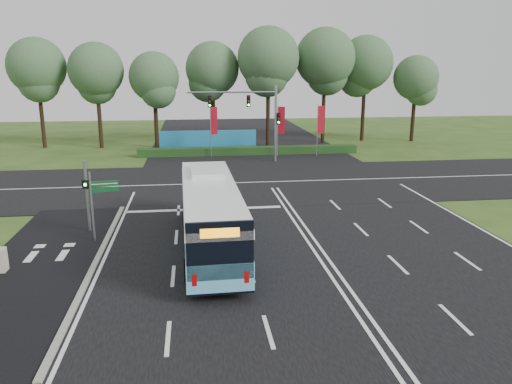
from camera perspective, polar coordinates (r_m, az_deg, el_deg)
The scene contains 15 objects.
ground at distance 26.83m, azimuth 5.18°, elevation -4.64°, with size 120.00×120.00×0.00m, color #2C4818.
road_main at distance 26.82m, azimuth 5.18°, elevation -4.60°, with size 20.00×120.00×0.04m, color black.
road_cross at distance 38.19m, azimuth 1.34°, elevation 1.13°, with size 120.00×14.00×0.05m, color black.
bike_path at distance 24.41m, azimuth -23.39°, elevation -7.66°, with size 5.00×18.00×0.06m, color black.
kerb_strip at distance 23.83m, azimuth -17.80°, elevation -7.60°, with size 0.25×18.00×0.12m, color gray.
city_bus at distance 23.96m, azimuth -5.24°, elevation -2.56°, with size 2.83×12.16×3.48m.
pedestrian_signal at distance 27.65m, azimuth -18.76°, elevation -0.19°, with size 0.36×0.44×3.90m.
street_sign at distance 26.01m, azimuth -17.59°, elevation -0.58°, with size 1.40×0.27×3.60m.
banner_flag_left at distance 48.75m, azimuth -4.92°, elevation 7.73°, with size 0.71×0.26×4.98m.
banner_flag_mid at distance 49.13m, azimuth 2.80°, elevation 7.82°, with size 0.72×0.21×4.97m.
banner_flag_right at distance 49.44m, azimuth 7.32°, elevation 7.81°, with size 0.74×0.17×5.04m.
traffic_light_gantry at distance 45.83m, azimuth 0.03°, elevation 9.19°, with size 8.41×0.28×7.00m.
hedge at distance 50.28m, azimuth -0.79°, elevation 4.73°, with size 22.00×1.20×0.80m, color #173914.
blue_hoarding at distance 52.35m, azimuth -5.48°, elevation 5.81°, with size 10.00×0.30×2.20m, color teal.
eucalyptus_row at distance 56.47m, azimuth -1.52°, elevation 14.23°, with size 47.60×9.29×12.92m.
Camera 1 is at (-5.60, -24.79, 8.60)m, focal length 35.00 mm.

